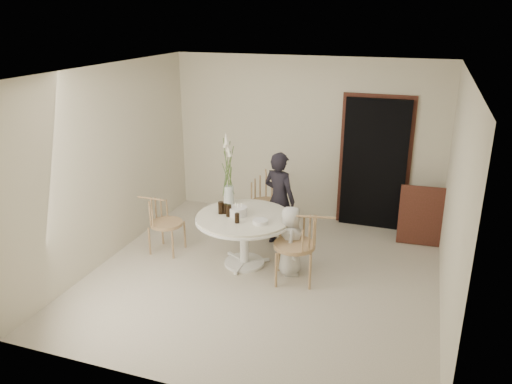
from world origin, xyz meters
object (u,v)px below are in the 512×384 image
(flower_vase, at_px, (228,174))
(chair_far, at_px, (266,195))
(girl, at_px, (279,199))
(birthday_cake, at_px, (238,211))
(table, at_px, (244,224))
(chair_left, at_px, (159,217))
(chair_right, at_px, (305,239))
(boy, at_px, (290,241))

(flower_vase, bearing_deg, chair_far, 70.11)
(girl, relative_size, birthday_cake, 5.75)
(chair_far, bearing_deg, table, -106.12)
(chair_far, xyz_separation_m, chair_left, (-1.26, -1.19, -0.07))
(chair_far, height_order, chair_right, chair_right)
(table, relative_size, girl, 0.92)
(girl, bearing_deg, boy, 135.60)
(chair_far, xyz_separation_m, girl, (0.34, -0.41, 0.12))
(chair_left, xyz_separation_m, girl, (1.59, 0.78, 0.19))
(birthday_cake, bearing_deg, table, 5.45)
(birthday_cake, xyz_separation_m, flower_vase, (-0.28, 0.38, 0.38))
(girl, bearing_deg, birthday_cake, 85.79)
(girl, distance_m, flower_vase, 0.88)
(chair_right, bearing_deg, chair_far, -156.65)
(chair_left, distance_m, birthday_cake, 1.26)
(birthday_cake, height_order, flower_vase, flower_vase)
(chair_far, bearing_deg, flower_vase, -129.29)
(chair_far, relative_size, birthday_cake, 3.69)
(chair_right, distance_m, birthday_cake, 1.02)
(girl, height_order, flower_vase, flower_vase)
(chair_right, distance_m, girl, 1.16)
(chair_right, bearing_deg, birthday_cake, -111.42)
(chair_left, relative_size, girl, 0.57)
(chair_right, xyz_separation_m, chair_left, (-2.22, 0.19, -0.07))
(chair_right, relative_size, chair_left, 1.14)
(chair_right, distance_m, boy, 0.29)
(chair_left, height_order, boy, boy)
(chair_right, xyz_separation_m, girl, (-0.63, 0.97, 0.12))
(girl, height_order, birthday_cake, girl)
(birthday_cake, bearing_deg, boy, -2.41)
(table, xyz_separation_m, girl, (0.27, 0.79, 0.11))
(chair_far, distance_m, chair_left, 1.73)
(chair_left, relative_size, flower_vase, 0.78)
(chair_far, bearing_deg, boy, -78.67)
(birthday_cake, bearing_deg, chair_left, 179.13)
(girl, xyz_separation_m, birthday_cake, (-0.36, -0.80, 0.07))
(table, height_order, birthday_cake, birthday_cake)
(chair_left, distance_m, boy, 2.00)
(table, xyz_separation_m, chair_right, (0.90, -0.18, -0.01))
(chair_far, bearing_deg, birthday_cake, -110.31)
(table, distance_m, chair_left, 1.33)
(table, relative_size, chair_right, 1.42)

